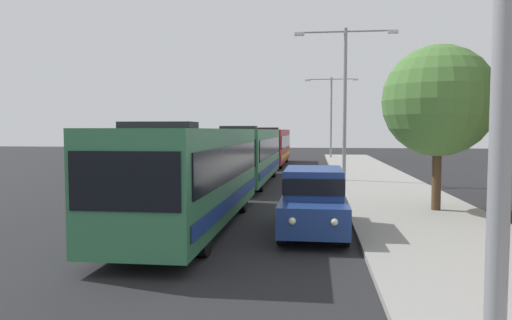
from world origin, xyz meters
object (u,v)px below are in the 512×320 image
Objects in this scene: bus_middle at (271,145)px; white_suv at (313,198)px; bus_second_in_line at (249,153)px; streetlamp_mid at (345,88)px; streetlamp_far at (331,109)px; roadside_tree at (438,101)px; bus_lead at (193,173)px.

white_suv is (3.70, -27.01, -0.66)m from bus_middle.
bus_middle is (0.00, 14.03, 0.00)m from bus_second_in_line.
streetlamp_mid is 22.89m from streetlamp_far.
streetlamp_far is 32.89m from roadside_tree.
bus_second_in_line is at bearing 90.00° from bus_lead.
bus_lead is at bearing -90.00° from bus_second_in_line.
bus_middle is at bearing 90.00° from bus_second_in_line.
streetlamp_far is (5.40, 23.58, 3.53)m from bus_second_in_line.
bus_second_in_line is 14.03m from bus_middle.
bus_middle is at bearing 90.00° from bus_lead.
roadside_tree is at bearing -74.92° from streetlamp_mid.
bus_lead is at bearing 173.64° from white_suv.
streetlamp_mid is (5.40, 0.70, 3.68)m from bus_second_in_line.
streetlamp_far is (5.40, 9.56, 3.53)m from bus_middle.
roadside_tree is at bearing -85.36° from streetlamp_far.
white_suv is 0.78× the size of roadside_tree.
bus_lead is 12.57m from bus_second_in_line.
bus_lead is 0.86× the size of bus_second_in_line.
roadside_tree reaches higher than bus_middle.
bus_lead is 1.80× the size of roadside_tree.
white_suv is at bearing -82.20° from bus_middle.
white_suv is (3.70, -12.98, -0.66)m from bus_second_in_line.
streetlamp_far reaches higher than bus_second_in_line.
bus_lead is 14.79m from streetlamp_mid.
roadside_tree is (8.06, 3.40, 2.34)m from bus_lead.
streetlamp_mid is 1.46× the size of roadside_tree.
streetlamp_mid is 10.31m from roadside_tree.
bus_lead and bus_middle have the same top height.
bus_middle is 1.48× the size of streetlamp_far.
streetlamp_mid is (5.40, -13.33, 3.68)m from bus_middle.
white_suv is 6.52m from roadside_tree.
roadside_tree is at bearing 41.15° from white_suv.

